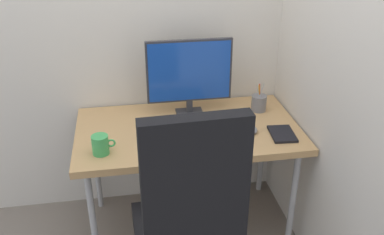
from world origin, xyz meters
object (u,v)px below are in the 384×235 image
(monitor, at_px, (189,73))
(keyboard, at_px, (183,137))
(office_chair, at_px, (189,226))
(mouse, at_px, (251,129))
(coffee_mug, at_px, (101,145))
(pen_holder, at_px, (259,103))
(notebook, at_px, (282,134))

(monitor, bearing_deg, keyboard, -105.40)
(office_chair, xyz_separation_m, mouse, (0.46, 0.59, 0.13))
(office_chair, relative_size, coffee_mug, 9.94)
(pen_holder, relative_size, coffee_mug, 1.48)
(office_chair, distance_m, monitor, 0.97)
(office_chair, bearing_deg, pen_holder, 55.71)
(office_chair, xyz_separation_m, pen_holder, (0.58, 0.85, 0.17))
(notebook, bearing_deg, keyboard, 179.56)
(pen_holder, xyz_separation_m, notebook, (0.04, -0.33, -0.04))
(notebook, relative_size, coffee_mug, 1.53)
(office_chair, xyz_separation_m, monitor, (0.15, 0.88, 0.38))
(office_chair, distance_m, pen_holder, 1.05)
(monitor, height_order, keyboard, monitor)
(office_chair, height_order, keyboard, office_chair)
(monitor, bearing_deg, mouse, -43.81)
(mouse, bearing_deg, coffee_mug, -176.23)
(keyboard, height_order, coffee_mug, coffee_mug)
(office_chair, height_order, notebook, office_chair)
(mouse, bearing_deg, pen_holder, 61.91)
(keyboard, bearing_deg, pen_holder, 28.41)
(mouse, relative_size, pen_holder, 0.52)
(office_chair, distance_m, coffee_mug, 0.65)
(mouse, height_order, pen_holder, pen_holder)
(office_chair, bearing_deg, mouse, 52.23)
(office_chair, distance_m, mouse, 0.76)
(monitor, distance_m, keyboard, 0.41)
(office_chair, xyz_separation_m, notebook, (0.62, 0.52, 0.12))
(pen_holder, bearing_deg, mouse, -115.42)
(notebook, bearing_deg, coffee_mug, -173.76)
(pen_holder, distance_m, notebook, 0.33)
(monitor, relative_size, pen_holder, 2.83)
(monitor, relative_size, coffee_mug, 4.17)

